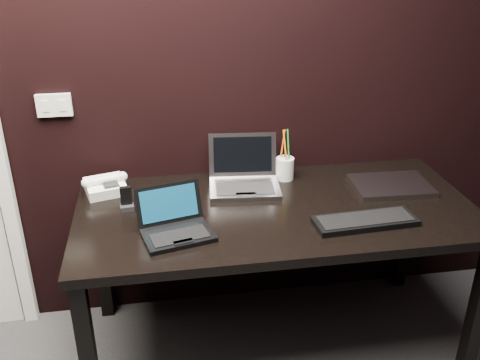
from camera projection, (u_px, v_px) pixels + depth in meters
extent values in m
plane|color=black|center=(194.00, 58.00, 2.36)|extent=(4.00, 0.00, 4.00)
cube|color=silver|center=(54.00, 105.00, 2.33)|extent=(0.15, 0.02, 0.10)
cube|color=silver|center=(45.00, 106.00, 2.32)|extent=(0.03, 0.01, 0.05)
cube|color=silver|center=(62.00, 105.00, 2.33)|extent=(0.03, 0.01, 0.05)
cube|color=black|center=(277.00, 211.00, 2.29)|extent=(1.70, 0.80, 0.04)
cube|color=black|center=(88.00, 357.00, 2.02)|extent=(0.06, 0.06, 0.70)
cube|color=black|center=(477.00, 313.00, 2.26)|extent=(0.06, 0.06, 0.70)
cube|color=black|center=(101.00, 256.00, 2.65)|extent=(0.06, 0.06, 0.70)
cube|color=black|center=(405.00, 229.00, 2.88)|extent=(0.06, 0.06, 0.70)
cube|color=black|center=(178.00, 235.00, 2.06)|extent=(0.30, 0.24, 0.02)
cube|color=black|center=(180.00, 236.00, 2.04)|extent=(0.23, 0.15, 0.00)
cube|color=black|center=(183.00, 242.00, 2.00)|extent=(0.08, 0.05, 0.00)
cube|color=black|center=(169.00, 203.00, 2.12)|extent=(0.27, 0.12, 0.15)
cube|color=#092C44|center=(169.00, 203.00, 2.11)|extent=(0.23, 0.09, 0.12)
cube|color=#96979B|center=(245.00, 188.00, 2.43)|extent=(0.34, 0.26, 0.02)
cube|color=black|center=(245.00, 188.00, 2.40)|extent=(0.27, 0.15, 0.00)
cube|color=gray|center=(246.00, 194.00, 2.34)|extent=(0.09, 0.05, 0.00)
cube|color=#9C9CA1|center=(243.00, 154.00, 2.51)|extent=(0.32, 0.09, 0.20)
cube|color=black|center=(243.00, 155.00, 2.50)|extent=(0.27, 0.07, 0.16)
cube|color=black|center=(365.00, 221.00, 2.15)|extent=(0.43, 0.17, 0.02)
cube|color=black|center=(365.00, 218.00, 2.15)|extent=(0.39, 0.14, 0.00)
cube|color=#9A9A9F|center=(391.00, 185.00, 2.45)|extent=(0.36, 0.27, 0.02)
cube|color=white|center=(105.00, 187.00, 2.40)|extent=(0.20, 0.19, 0.07)
cylinder|color=white|center=(105.00, 180.00, 2.37)|extent=(0.16, 0.07, 0.03)
sphere|color=white|center=(87.00, 183.00, 2.34)|extent=(0.06, 0.06, 0.05)
sphere|color=silver|center=(122.00, 177.00, 2.40)|extent=(0.06, 0.06, 0.05)
cube|color=black|center=(111.00, 184.00, 2.36)|extent=(0.08, 0.06, 0.01)
cube|color=black|center=(126.00, 198.00, 2.26)|extent=(0.05, 0.03, 0.10)
cube|color=black|center=(127.00, 208.00, 2.26)|extent=(0.06, 0.05, 0.02)
cylinder|color=silver|center=(285.00, 168.00, 2.52)|extent=(0.09, 0.09, 0.11)
cylinder|color=#DB5D14|center=(283.00, 145.00, 2.48)|extent=(0.02, 0.03, 0.16)
cylinder|color=#238125|center=(288.00, 146.00, 2.47)|extent=(0.02, 0.02, 0.16)
cylinder|color=black|center=(286.00, 145.00, 2.49)|extent=(0.01, 0.02, 0.16)
cylinder|color=#CF6A13|center=(285.00, 147.00, 2.46)|extent=(0.02, 0.03, 0.16)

